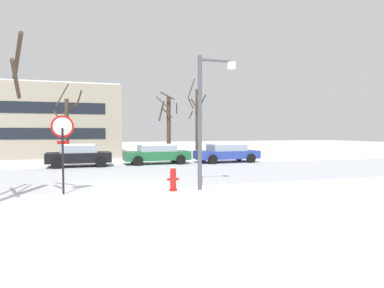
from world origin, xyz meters
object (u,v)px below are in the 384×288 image
at_px(fire_hydrant, 173,179).
at_px(parked_car_blue, 226,153).
at_px(street_lamp, 207,108).
at_px(stop_sign, 63,139).
at_px(parked_car_green, 157,154).
at_px(parked_car_black, 79,155).

distance_m(fire_hydrant, parked_car_blue, 12.00).
relative_size(fire_hydrant, street_lamp, 0.18).
xyz_separation_m(fire_hydrant, parked_car_blue, (6.47, 10.10, 0.24)).
xyz_separation_m(street_lamp, parked_car_blue, (5.16, 10.15, -2.40)).
height_order(stop_sign, parked_car_green, stop_sign).
height_order(fire_hydrant, parked_car_blue, parked_car_blue).
xyz_separation_m(stop_sign, parked_car_black, (0.26, 9.76, -1.21)).
xyz_separation_m(street_lamp, parked_car_green, (0.14, 10.45, -2.41)).
distance_m(parked_car_black, parked_car_green, 5.03).
relative_size(parked_car_black, parked_car_green, 0.88).
height_order(street_lamp, parked_car_black, street_lamp).
relative_size(stop_sign, parked_car_green, 0.61).
bearing_deg(parked_car_green, street_lamp, -90.78).
distance_m(fire_hydrant, street_lamp, 2.95).
bearing_deg(street_lamp, parked_car_green, 89.22).
bearing_deg(street_lamp, fire_hydrant, 177.65).
distance_m(parked_car_black, parked_car_blue, 10.04).
bearing_deg(parked_car_blue, street_lamp, -116.96).
bearing_deg(parked_car_black, fire_hydrant, -70.59).
height_order(fire_hydrant, street_lamp, street_lamp).
bearing_deg(fire_hydrant, street_lamp, -2.35).
xyz_separation_m(stop_sign, parked_car_blue, (10.30, 9.72, -1.23)).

